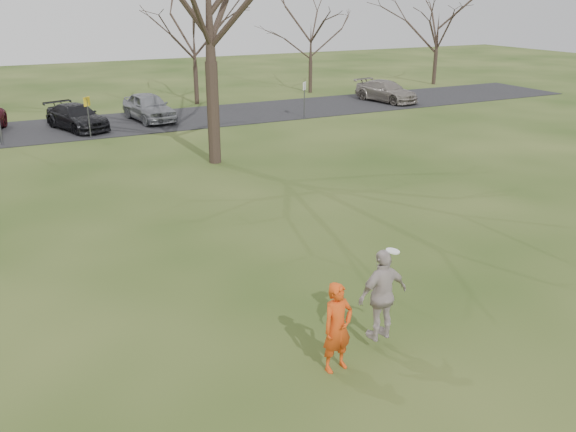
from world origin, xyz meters
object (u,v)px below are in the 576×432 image
object	(u,v)px
player_defender	(337,327)
catching_play	(383,295)
car_4	(149,107)
car_7	(386,91)
car_3	(77,117)

from	to	relation	value
player_defender	catching_play	size ratio (longest dim) A/B	0.93
player_defender	car_4	world-z (taller)	player_defender
car_4	car_7	distance (m)	15.81
car_7	catching_play	xyz separation A→B (m)	(-17.50, -24.67, 0.46)
player_defender	car_7	world-z (taller)	player_defender
player_defender	car_3	bearing A→B (deg)	85.45
car_4	car_7	size ratio (longest dim) A/B	0.97
catching_play	car_3	bearing A→B (deg)	95.33
car_7	car_4	bearing A→B (deg)	166.45
car_3	car_7	bearing A→B (deg)	-19.16
car_3	catching_play	distance (m)	24.71
player_defender	car_3	distance (m)	24.88
car_4	catching_play	world-z (taller)	catching_play
player_defender	car_4	bearing A→B (deg)	76.42
car_3	catching_play	size ratio (longest dim) A/B	2.32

